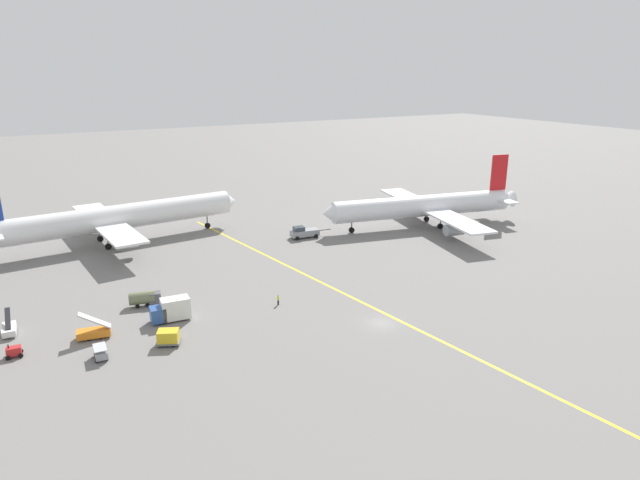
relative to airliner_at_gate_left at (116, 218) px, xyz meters
name	(u,v)px	position (x,y,z in m)	size (l,w,h in m)	color
ground_plane	(382,323)	(27.07, -60.90, -5.70)	(600.00, 600.00, 0.00)	slate
taxiway_stripe	(353,298)	(28.43, -50.90, -5.69)	(0.50, 120.00, 0.01)	yellow
airliner_at_gate_left	(116,218)	(0.00, 0.00, 0.00)	(56.52, 38.83, 17.05)	white
airliner_being_pushed	(424,206)	(67.11, -22.05, -0.73)	(50.48, 45.82, 16.45)	white
pushback_tug	(304,232)	(37.31, -16.38, -4.42)	(9.65, 3.45, 3.01)	gray
gse_stair_truck_yellow	(94,331)	(-11.33, -44.79, -4.67)	(4.85, 2.69, 4.06)	orange
gse_baggage_cart_trailing	(100,353)	(-11.45, -51.45, -4.83)	(1.70, 2.80, 1.71)	gray
gse_gpu_cart_small	(14,351)	(-21.39, -45.28, -4.90)	(2.17, 1.69, 1.90)	red
gse_fuel_bowser_stubby	(145,298)	(-2.39, -37.03, -4.36)	(5.19, 2.92, 2.40)	#666B4C
gse_container_dolly_flat	(168,337)	(-2.63, -51.98, -4.52)	(3.83, 3.34, 2.15)	slate
gse_belt_loader_portside	(9,329)	(-21.81, -37.48, -4.87)	(1.97, 4.97, 3.02)	silver
gse_catering_truck_tall	(171,310)	(-0.24, -44.51, -3.94)	(6.01, 2.85, 3.50)	#2D5199
ground_crew_marshaller_foreground	(278,300)	(16.36, -47.19, -4.85)	(0.36, 0.36, 1.63)	black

